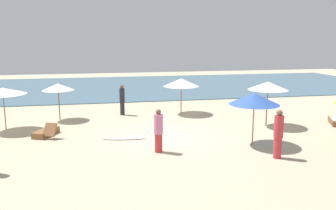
{
  "coord_description": "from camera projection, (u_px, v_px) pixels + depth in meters",
  "views": [
    {
      "loc": [
        -3.04,
        -15.55,
        4.6
      ],
      "look_at": [
        0.42,
        2.09,
        1.1
      ],
      "focal_mm": 37.68,
      "sensor_mm": 36.0,
      "label": 1
    }
  ],
  "objects": [
    {
      "name": "person_2",
      "position": [
        122.0,
        100.0,
        20.86
      ],
      "size": [
        0.42,
        0.42,
        1.81
      ],
      "color": "#26262D",
      "rests_on": "ground_plane"
    },
    {
      "name": "lounger_2",
      "position": [
        46.0,
        132.0,
        16.59
      ],
      "size": [
        1.21,
        1.76,
        0.72
      ],
      "color": "brown",
      "rests_on": "ground_plane"
    },
    {
      "name": "surfboard",
      "position": [
        124.0,
        138.0,
        16.08
      ],
      "size": [
        2.01,
        0.69,
        0.07
      ],
      "color": "silver",
      "rests_on": "ground_plane"
    },
    {
      "name": "umbrella_4",
      "position": [
        58.0,
        87.0,
        19.44
      ],
      "size": [
        1.74,
        1.74,
        2.06
      ],
      "color": "brown",
      "rests_on": "ground_plane"
    },
    {
      "name": "person_1",
      "position": [
        278.0,
        134.0,
        13.41
      ],
      "size": [
        0.49,
        0.49,
        1.89
      ],
      "color": "#BF3338",
      "rests_on": "ground_plane"
    },
    {
      "name": "umbrella_5",
      "position": [
        254.0,
        99.0,
        14.91
      ],
      "size": [
        2.13,
        2.13,
        2.25
      ],
      "color": "olive",
      "rests_on": "ground_plane"
    },
    {
      "name": "ocean_water",
      "position": [
        133.0,
        86.0,
        32.8
      ],
      "size": [
        48.0,
        16.0,
        0.06
      ],
      "primitive_type": "cube",
      "color": "#476B7F",
      "rests_on": "ground_plane"
    },
    {
      "name": "umbrella_6",
      "position": [
        181.0,
        82.0,
        21.06
      ],
      "size": [
        2.14,
        2.14,
        2.14
      ],
      "color": "brown",
      "rests_on": "ground_plane"
    },
    {
      "name": "ground_plane",
      "position": [
        168.0,
        137.0,
        16.43
      ],
      "size": [
        60.0,
        60.0,
        0.0
      ],
      "primitive_type": "plane",
      "color": "#BCAD8E"
    },
    {
      "name": "umbrella_2",
      "position": [
        268.0,
        86.0,
        18.05
      ],
      "size": [
        2.05,
        2.05,
        2.34
      ],
      "color": "brown",
      "rests_on": "ground_plane"
    },
    {
      "name": "person_0",
      "position": [
        158.0,
        131.0,
        14.12
      ],
      "size": [
        0.48,
        0.48,
        1.77
      ],
      "color": "#BF3338",
      "rests_on": "ground_plane"
    },
    {
      "name": "umbrella_3",
      "position": [
        3.0,
        91.0,
        17.25
      ],
      "size": [
        2.23,
        2.23,
        2.14
      ],
      "color": "brown",
      "rests_on": "ground_plane"
    }
  ]
}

